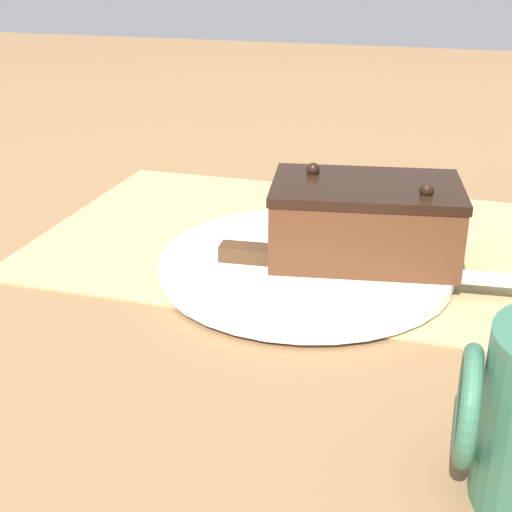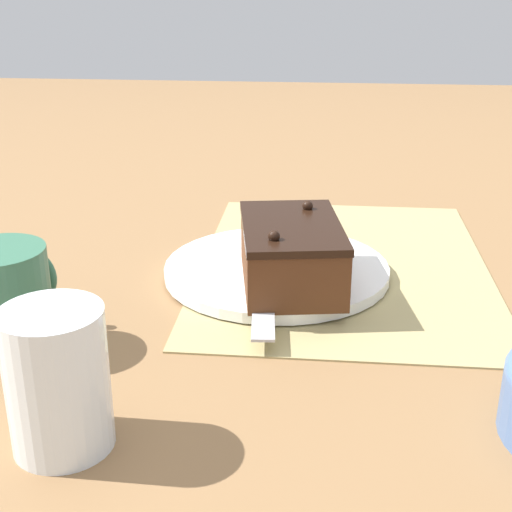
% 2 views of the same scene
% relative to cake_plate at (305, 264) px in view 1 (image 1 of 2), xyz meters
% --- Properties ---
extents(ground_plane, '(3.00, 3.00, 0.00)m').
position_rel_cake_plate_xyz_m(ground_plane, '(0.04, -0.08, -0.01)').
color(ground_plane, olive).
extents(placemat_woven, '(0.46, 0.34, 0.00)m').
position_rel_cake_plate_xyz_m(placemat_woven, '(0.04, -0.08, -0.01)').
color(placemat_woven, tan).
rests_on(placemat_woven, ground_plane).
extents(cake_plate, '(0.26, 0.26, 0.01)m').
position_rel_cake_plate_xyz_m(cake_plate, '(0.00, 0.00, 0.00)').
color(cake_plate, white).
rests_on(cake_plate, placemat_woven).
extents(chocolate_cake, '(0.17, 0.13, 0.08)m').
position_rel_cake_plate_xyz_m(chocolate_cake, '(-0.05, -0.02, 0.04)').
color(chocolate_cake, '#512D19').
rests_on(chocolate_cake, cake_plate).
extents(serving_knife, '(0.26, 0.04, 0.01)m').
position_rel_cake_plate_xyz_m(serving_knife, '(-0.01, 0.01, 0.01)').
color(serving_knife, '#472D19').
rests_on(serving_knife, cake_plate).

